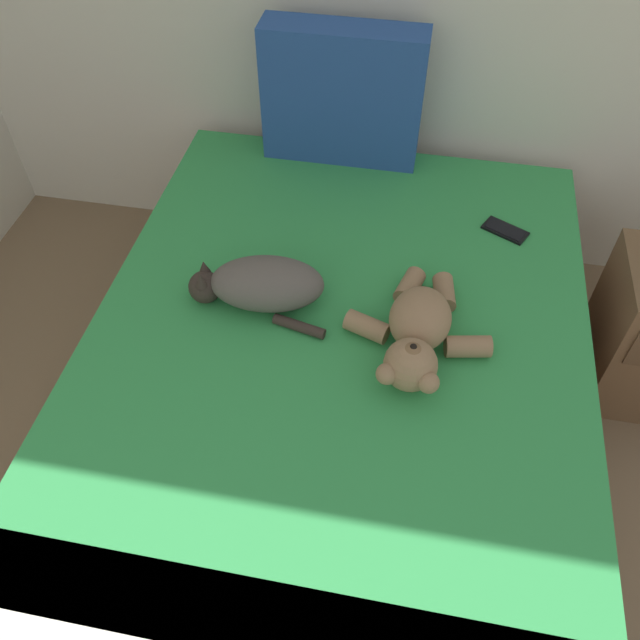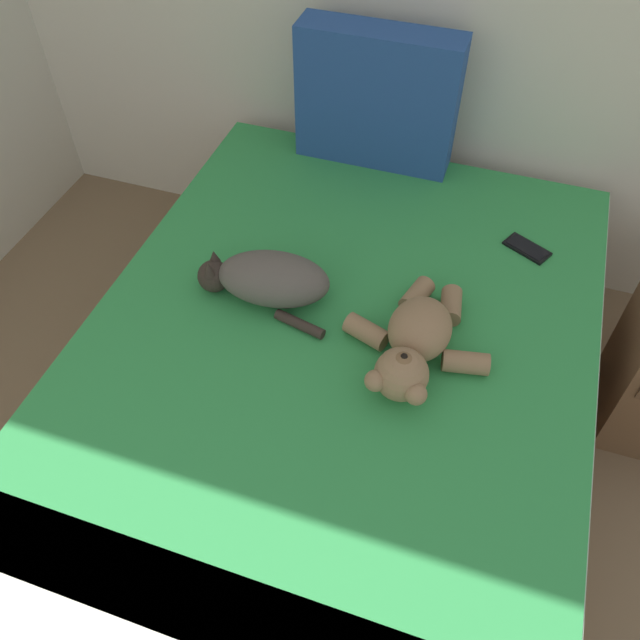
{
  "view_description": "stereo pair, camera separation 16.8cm",
  "coord_description": "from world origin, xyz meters",
  "px_view_note": "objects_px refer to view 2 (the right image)",
  "views": [
    {
      "loc": [
        1.86,
        1.94,
        1.99
      ],
      "look_at": [
        1.63,
        3.14,
        0.59
      ],
      "focal_mm": 36.22,
      "sensor_mm": 36.0,
      "label": 1
    },
    {
      "loc": [
        2.02,
        1.98,
        1.99
      ],
      "look_at": [
        1.63,
        3.14,
        0.59
      ],
      "focal_mm": 36.22,
      "sensor_mm": 36.0,
      "label": 2
    }
  ],
  "objects_px": {
    "bed": "(332,398)",
    "teddy_bear": "(415,343)",
    "patterned_cushion": "(377,98)",
    "cell_phone": "(527,248)",
    "cat": "(267,279)"
  },
  "relations": [
    {
      "from": "bed",
      "to": "teddy_bear",
      "type": "distance_m",
      "value": 0.41
    },
    {
      "from": "patterned_cushion",
      "to": "teddy_bear",
      "type": "height_order",
      "value": "patterned_cushion"
    },
    {
      "from": "teddy_bear",
      "to": "cell_phone",
      "type": "bearing_deg",
      "value": 65.58
    },
    {
      "from": "bed",
      "to": "teddy_bear",
      "type": "height_order",
      "value": "teddy_bear"
    },
    {
      "from": "patterned_cushion",
      "to": "teddy_bear",
      "type": "relative_size",
      "value": 1.18
    },
    {
      "from": "cat",
      "to": "teddy_bear",
      "type": "distance_m",
      "value": 0.48
    },
    {
      "from": "teddy_bear",
      "to": "cat",
      "type": "bearing_deg",
      "value": 168.33
    },
    {
      "from": "bed",
      "to": "cell_phone",
      "type": "bearing_deg",
      "value": 50.51
    },
    {
      "from": "bed",
      "to": "cat",
      "type": "distance_m",
      "value": 0.44
    },
    {
      "from": "patterned_cushion",
      "to": "cell_phone",
      "type": "distance_m",
      "value": 0.75
    },
    {
      "from": "patterned_cushion",
      "to": "teddy_bear",
      "type": "xyz_separation_m",
      "value": [
        0.37,
        -0.9,
        -0.18
      ]
    },
    {
      "from": "teddy_bear",
      "to": "bed",
      "type": "bearing_deg",
      "value": -174.51
    },
    {
      "from": "cat",
      "to": "cell_phone",
      "type": "bearing_deg",
      "value": 32.47
    },
    {
      "from": "patterned_cushion",
      "to": "cell_phone",
      "type": "bearing_deg",
      "value": -28.78
    },
    {
      "from": "bed",
      "to": "cat",
      "type": "xyz_separation_m",
      "value": [
        -0.25,
        0.12,
        0.35
      ]
    }
  ]
}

